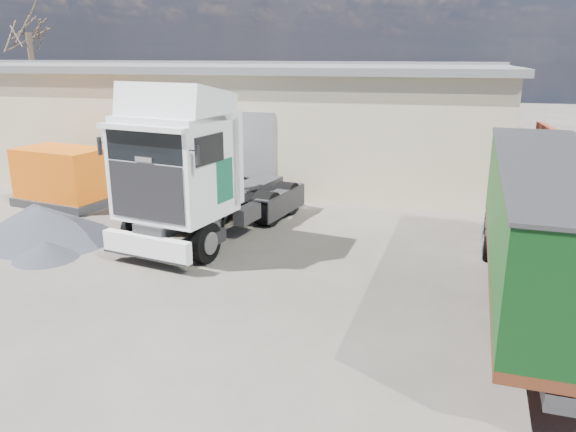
% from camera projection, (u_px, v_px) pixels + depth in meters
% --- Properties ---
extents(ground, '(120.00, 120.00, 0.00)m').
position_uv_depth(ground, '(172.00, 305.00, 13.56)').
color(ground, '#282621').
rests_on(ground, ground).
extents(warehouse, '(30.60, 12.60, 5.42)m').
position_uv_depth(warehouse, '(191.00, 116.00, 29.05)').
color(warehouse, '#C2B195').
rests_on(warehouse, ground).
extents(bare_tree, '(4.00, 4.00, 9.60)m').
position_uv_depth(bare_tree, '(26.00, 16.00, 33.90)').
color(bare_tree, '#382B21').
rests_on(bare_tree, ground).
extents(tractor_unit, '(4.48, 7.98, 5.09)m').
position_uv_depth(tractor_unit, '(195.00, 177.00, 17.43)').
color(tractor_unit, black).
rests_on(tractor_unit, ground).
extents(box_trailer, '(3.25, 10.96, 3.59)m').
position_uv_depth(box_trailer, '(544.00, 219.00, 12.94)').
color(box_trailer, '#2D2D30').
rests_on(box_trailer, ground).
extents(panel_van, '(2.77, 5.01, 1.93)m').
position_uv_depth(panel_van, '(201.00, 193.00, 20.21)').
color(panel_van, black).
rests_on(panel_van, ground).
extents(orange_skip, '(4.03, 2.99, 2.27)m').
position_uv_depth(orange_skip, '(63.00, 181.00, 22.14)').
color(orange_skip, '#2D2D30').
rests_on(orange_skip, ground).
extents(gravel_heap, '(6.73, 6.73, 1.07)m').
position_uv_depth(gravel_heap, '(41.00, 222.00, 18.49)').
color(gravel_heap, '#1F232A').
rests_on(gravel_heap, ground).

